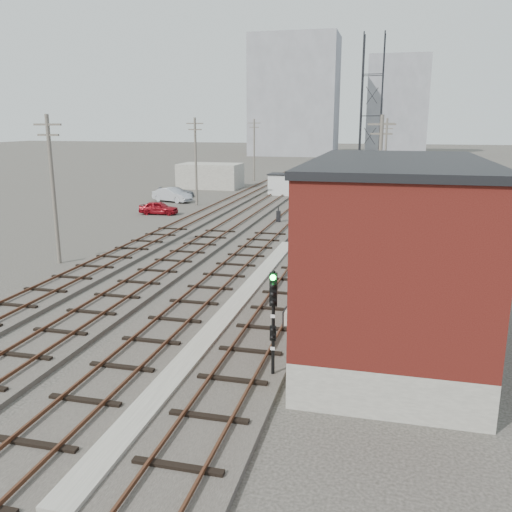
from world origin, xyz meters
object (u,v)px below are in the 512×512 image
(switch_stand, at_px, (278,217))
(car_grey, at_px, (177,192))
(signal_mast, at_px, (273,318))
(car_silver, at_px, (172,195))
(site_trailer, at_px, (296,185))
(car_red, at_px, (159,208))

(switch_stand, bearing_deg, car_grey, 139.39)
(signal_mast, bearing_deg, car_silver, 116.86)
(car_grey, bearing_deg, car_silver, 177.41)
(switch_stand, xyz_separation_m, car_grey, (-15.06, 14.21, -0.06))
(site_trailer, relative_size, car_grey, 1.56)
(switch_stand, relative_size, site_trailer, 0.22)
(switch_stand, bearing_deg, site_trailer, 97.83)
(signal_mast, bearing_deg, site_trailer, 98.86)
(signal_mast, relative_size, car_red, 1.04)
(switch_stand, xyz_separation_m, site_trailer, (-1.60, 17.86, 0.69))
(car_red, relative_size, car_silver, 0.80)
(signal_mast, xyz_separation_m, car_grey, (-20.68, 42.63, -1.63))
(car_red, xyz_separation_m, car_grey, (-2.99, 11.91, -0.04))
(signal_mast, xyz_separation_m, switch_stand, (-5.62, 28.42, -1.57))
(signal_mast, height_order, car_grey, signal_mast)
(switch_stand, distance_m, car_silver, 17.43)
(site_trailer, bearing_deg, car_silver, -148.06)
(site_trailer, xyz_separation_m, car_grey, (-13.46, -3.65, -0.75))
(switch_stand, distance_m, site_trailer, 17.94)
(signal_mast, xyz_separation_m, car_red, (-17.69, 30.72, -1.59))
(signal_mast, distance_m, car_grey, 47.41)
(switch_stand, xyz_separation_m, car_red, (-12.07, 2.29, -0.02))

